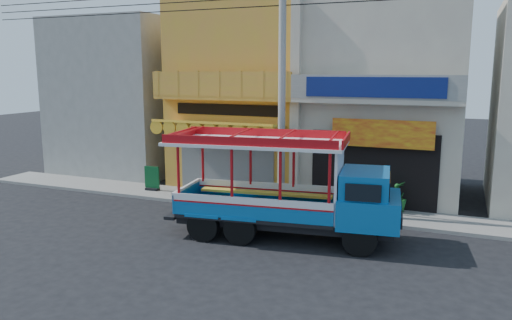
{
  "coord_description": "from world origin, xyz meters",
  "views": [
    {
      "loc": [
        4.87,
        -13.32,
        5.13
      ],
      "look_at": [
        -1.65,
        2.5,
        2.04
      ],
      "focal_mm": 35.0,
      "sensor_mm": 36.0,
      "label": 1
    }
  ],
  "objects_px": {
    "green_sign": "(152,180)",
    "potted_plant_c": "(398,197)",
    "utility_pole": "(286,73)",
    "songthaew_truck": "(301,190)",
    "potted_plant_a": "(345,197)"
  },
  "relations": [
    {
      "from": "green_sign",
      "to": "potted_plant_c",
      "type": "relative_size",
      "value": 0.91
    },
    {
      "from": "utility_pole",
      "to": "songthaew_truck",
      "type": "xyz_separation_m",
      "value": [
        1.38,
        -2.55,
        -3.46
      ]
    },
    {
      "from": "potted_plant_a",
      "to": "potted_plant_c",
      "type": "relative_size",
      "value": 0.76
    },
    {
      "from": "songthaew_truck",
      "to": "green_sign",
      "type": "distance_m",
      "value": 8.31
    },
    {
      "from": "utility_pole",
      "to": "green_sign",
      "type": "xyz_separation_m",
      "value": [
        -6.19,
        0.73,
        -4.48
      ]
    },
    {
      "from": "potted_plant_c",
      "to": "green_sign",
      "type": "bearing_deg",
      "value": -70.8
    },
    {
      "from": "utility_pole",
      "to": "songthaew_truck",
      "type": "height_order",
      "value": "utility_pole"
    },
    {
      "from": "green_sign",
      "to": "potted_plant_a",
      "type": "relative_size",
      "value": 1.2
    },
    {
      "from": "songthaew_truck",
      "to": "potted_plant_c",
      "type": "height_order",
      "value": "songthaew_truck"
    },
    {
      "from": "utility_pole",
      "to": "potted_plant_a",
      "type": "distance_m",
      "value": 5.01
    },
    {
      "from": "songthaew_truck",
      "to": "potted_plant_c",
      "type": "distance_m",
      "value": 4.65
    },
    {
      "from": "potted_plant_a",
      "to": "potted_plant_c",
      "type": "bearing_deg",
      "value": -32.56
    },
    {
      "from": "potted_plant_c",
      "to": "songthaew_truck",
      "type": "bearing_deg",
      "value": -16.5
    },
    {
      "from": "utility_pole",
      "to": "green_sign",
      "type": "distance_m",
      "value": 7.68
    },
    {
      "from": "potted_plant_a",
      "to": "potted_plant_c",
      "type": "height_order",
      "value": "potted_plant_c"
    }
  ]
}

